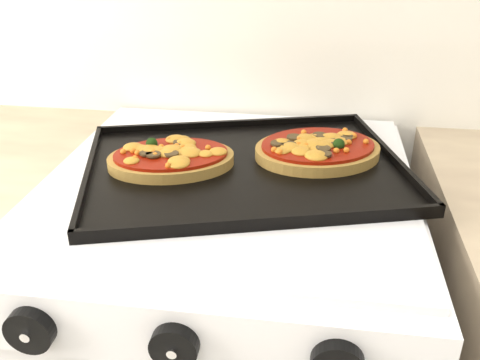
# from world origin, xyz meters

# --- Properties ---
(control_panel) EXTENTS (0.60, 0.02, 0.09)m
(control_panel) POSITION_xyz_m (-0.04, 1.39, 0.85)
(control_panel) COLOR white
(control_panel) RESTS_ON stove
(knob_left) EXTENTS (0.06, 0.02, 0.06)m
(knob_left) POSITION_xyz_m (-0.22, 1.37, 0.85)
(knob_left) COLOR black
(knob_left) RESTS_ON control_panel
(knob_center) EXTENTS (0.06, 0.02, 0.06)m
(knob_center) POSITION_xyz_m (-0.05, 1.37, 0.85)
(knob_center) COLOR black
(knob_center) RESTS_ON control_panel
(baking_tray) EXTENTS (0.59, 0.50, 0.02)m
(baking_tray) POSITION_xyz_m (-0.02, 1.72, 0.92)
(baking_tray) COLOR black
(baking_tray) RESTS_ON stove
(pizza_left) EXTENTS (0.24, 0.20, 0.03)m
(pizza_left) POSITION_xyz_m (-0.14, 1.70, 0.94)
(pizza_left) COLOR #A67C39
(pizza_left) RESTS_ON baking_tray
(pizza_right) EXTENTS (0.26, 0.23, 0.03)m
(pizza_right) POSITION_xyz_m (0.10, 1.77, 0.94)
(pizza_right) COLOR #A67C39
(pizza_right) RESTS_ON baking_tray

